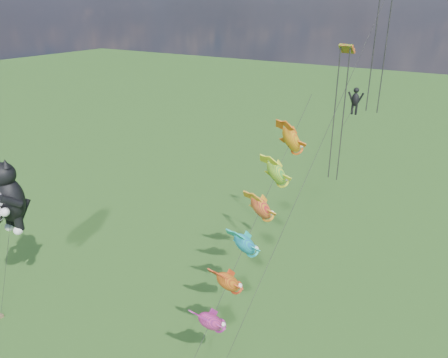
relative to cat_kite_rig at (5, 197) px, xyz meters
The scene contains 4 objects.
ground 9.25m from the cat_kite_rig, 53.22° to the right, with size 300.00×300.00×0.00m, color #164110.
cat_kite_rig is the anchor object (origin of this frame).
fish_windsock_rig 19.31m from the cat_kite_rig, 16.23° to the left, with size 2.09×15.90×17.10m.
parafoil_rig 26.70m from the cat_kite_rig, 28.34° to the left, with size 4.59×17.24×25.24m.
Camera 1 is at (30.06, -16.52, 23.14)m, focal length 35.00 mm.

